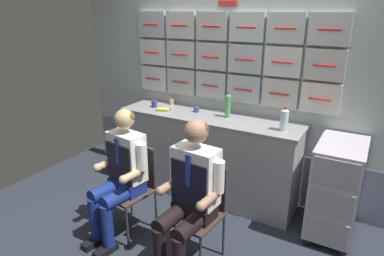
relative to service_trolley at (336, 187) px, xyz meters
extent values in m
cube|color=#ABB6B7|center=(-1.12, 0.37, 0.58)|extent=(4.20, 0.06, 2.15)
cube|color=slate|center=(-1.12, 0.34, -0.20)|extent=(4.12, 0.01, 0.58)
cube|color=silver|center=(-2.23, 0.31, 0.73)|extent=(0.36, 0.06, 0.29)
cylinder|color=red|center=(-2.23, 0.28, 0.73)|extent=(0.20, 0.01, 0.01)
cube|color=#A9B1AE|center=(-1.84, 0.31, 0.73)|extent=(0.36, 0.06, 0.29)
cylinder|color=red|center=(-1.84, 0.28, 0.73)|extent=(0.20, 0.01, 0.01)
cube|color=#ACB1B8|center=(-1.45, 0.31, 0.73)|extent=(0.36, 0.06, 0.29)
cylinder|color=red|center=(-1.45, 0.28, 0.73)|extent=(0.20, 0.01, 0.01)
cube|color=#ABADB2|center=(-1.06, 0.31, 0.73)|extent=(0.36, 0.06, 0.29)
cylinder|color=red|center=(-1.06, 0.28, 0.73)|extent=(0.20, 0.01, 0.01)
cube|color=#BCBAB5|center=(-0.67, 0.31, 0.73)|extent=(0.36, 0.06, 0.29)
cylinder|color=red|center=(-0.67, 0.28, 0.73)|extent=(0.20, 0.01, 0.01)
cube|color=silver|center=(-0.28, 0.31, 0.73)|extent=(0.36, 0.06, 0.29)
cylinder|color=red|center=(-0.28, 0.28, 0.73)|extent=(0.20, 0.01, 0.01)
cube|color=silver|center=(-2.23, 0.31, 1.05)|extent=(0.36, 0.06, 0.29)
cylinder|color=red|center=(-2.23, 0.28, 1.05)|extent=(0.20, 0.01, 0.01)
cube|color=#B8BFBE|center=(-1.84, 0.31, 1.05)|extent=(0.36, 0.06, 0.29)
cylinder|color=red|center=(-1.84, 0.28, 1.05)|extent=(0.20, 0.01, 0.01)
cube|color=#B3AFB4|center=(-1.45, 0.31, 1.05)|extent=(0.36, 0.06, 0.29)
cylinder|color=red|center=(-1.45, 0.28, 1.05)|extent=(0.20, 0.01, 0.01)
cube|color=#AAB3BA|center=(-1.06, 0.31, 1.05)|extent=(0.36, 0.06, 0.29)
cylinder|color=red|center=(-1.06, 0.28, 1.05)|extent=(0.20, 0.01, 0.01)
cube|color=silver|center=(-0.67, 0.31, 1.05)|extent=(0.36, 0.06, 0.29)
cylinder|color=red|center=(-0.67, 0.28, 1.05)|extent=(0.20, 0.01, 0.01)
cube|color=#B9B6B6|center=(-0.28, 0.31, 1.05)|extent=(0.36, 0.06, 0.29)
cylinder|color=red|center=(-0.28, 0.28, 1.05)|extent=(0.20, 0.01, 0.01)
cube|color=#ABB1B9|center=(-2.23, 0.31, 1.37)|extent=(0.36, 0.06, 0.29)
cylinder|color=red|center=(-2.23, 0.28, 1.37)|extent=(0.20, 0.01, 0.01)
cube|color=beige|center=(-1.84, 0.31, 1.37)|extent=(0.36, 0.06, 0.29)
cylinder|color=red|center=(-1.84, 0.28, 1.37)|extent=(0.20, 0.01, 0.01)
cube|color=#AFADAF|center=(-1.45, 0.31, 1.37)|extent=(0.36, 0.06, 0.29)
cylinder|color=red|center=(-1.45, 0.28, 1.37)|extent=(0.20, 0.01, 0.01)
cube|color=#B6BFC4|center=(-1.06, 0.31, 1.37)|extent=(0.36, 0.06, 0.29)
cylinder|color=red|center=(-1.06, 0.28, 1.37)|extent=(0.20, 0.01, 0.01)
cube|color=#B3BABA|center=(-0.67, 0.31, 1.37)|extent=(0.36, 0.06, 0.29)
cylinder|color=red|center=(-0.67, 0.28, 1.37)|extent=(0.20, 0.01, 0.01)
cube|color=#B2B4B6|center=(-0.28, 0.31, 1.37)|extent=(0.36, 0.06, 0.29)
cylinder|color=red|center=(-0.28, 0.28, 1.37)|extent=(0.20, 0.01, 0.01)
cube|color=red|center=(-1.29, 0.33, 1.59)|extent=(0.20, 0.02, 0.05)
cube|color=#99989D|center=(-1.36, 0.08, -0.04)|extent=(1.99, 0.52, 0.91)
cube|color=gray|center=(-1.36, 0.08, 0.43)|extent=(2.03, 0.53, 0.03)
sphere|color=black|center=(-0.15, -0.27, -0.46)|extent=(0.07, 0.07, 0.07)
sphere|color=black|center=(0.16, -0.27, -0.46)|extent=(0.07, 0.07, 0.07)
sphere|color=black|center=(-0.15, 0.28, -0.46)|extent=(0.07, 0.07, 0.07)
sphere|color=black|center=(0.16, 0.28, -0.46)|extent=(0.07, 0.07, 0.07)
cube|color=silver|center=(0.00, 0.00, 0.00)|extent=(0.40, 0.64, 0.85)
cube|color=#AEA5B2|center=(0.00, -0.32, -0.28)|extent=(0.35, 0.01, 0.23)
cube|color=#AEA5B2|center=(0.00, -0.32, 0.00)|extent=(0.35, 0.01, 0.23)
cube|color=#AEA5B2|center=(0.00, -0.32, 0.29)|extent=(0.35, 0.01, 0.23)
cylinder|color=#28282D|center=(0.00, -0.30, 0.41)|extent=(0.32, 0.02, 0.02)
cylinder|color=#2D2D33|center=(-1.89, -1.06, -0.29)|extent=(0.02, 0.02, 0.41)
cylinder|color=#2D2D33|center=(-1.54, -1.11, -0.29)|extent=(0.02, 0.02, 0.41)
cylinder|color=#2D2D33|center=(-1.84, -0.70, -0.29)|extent=(0.02, 0.02, 0.41)
cylinder|color=#2D2D33|center=(-1.48, -0.76, -0.29)|extent=(0.02, 0.02, 0.41)
cube|color=#3B2D26|center=(-1.69, -0.91, -0.07)|extent=(0.46, 0.46, 0.02)
cube|color=#3B2D26|center=(-1.66, -0.72, 0.14)|extent=(0.37, 0.08, 0.40)
cylinder|color=#2D2D33|center=(-1.84, -0.70, 0.14)|extent=(0.02, 0.02, 0.40)
cylinder|color=#2D2D33|center=(-1.48, -0.76, 0.14)|extent=(0.02, 0.02, 0.40)
cube|color=black|center=(-1.83, -1.25, -0.46)|extent=(0.12, 0.23, 0.06)
cube|color=black|center=(-1.66, -1.28, -0.46)|extent=(0.12, 0.23, 0.06)
cylinder|color=navy|center=(-1.82, -1.21, -0.23)|extent=(0.10, 0.10, 0.40)
cylinder|color=navy|center=(-1.65, -1.24, -0.23)|extent=(0.10, 0.10, 0.40)
cylinder|color=navy|center=(-1.80, -1.05, -0.01)|extent=(0.18, 0.37, 0.13)
cylinder|color=navy|center=(-1.63, -1.08, -0.01)|extent=(0.18, 0.37, 0.13)
cube|color=navy|center=(-1.69, -0.91, 0.00)|extent=(0.34, 0.25, 0.12)
cube|color=white|center=(-1.69, -0.89, 0.28)|extent=(0.36, 0.24, 0.45)
cube|color=black|center=(-1.70, -0.99, 0.25)|extent=(0.31, 0.06, 0.36)
cube|color=navy|center=(-1.70, -0.99, 0.36)|extent=(0.04, 0.01, 0.25)
cylinder|color=white|center=(-1.88, -0.86, 0.33)|extent=(0.08, 0.08, 0.24)
cylinder|color=tan|center=(-1.88, -0.96, 0.19)|extent=(0.10, 0.23, 0.07)
sphere|color=tan|center=(-1.89, -1.06, 0.19)|extent=(0.08, 0.08, 0.08)
cylinder|color=white|center=(-1.49, -0.92, 0.33)|extent=(0.08, 0.08, 0.24)
cylinder|color=tan|center=(-1.53, -1.02, 0.19)|extent=(0.10, 0.23, 0.07)
sphere|color=tan|center=(-1.54, -1.12, 0.19)|extent=(0.08, 0.08, 0.08)
sphere|color=tan|center=(-1.69, -0.89, 0.64)|extent=(0.18, 0.18, 0.18)
ellipsoid|color=brown|center=(-1.68, -0.88, 0.65)|extent=(0.20, 0.18, 0.12)
cylinder|color=#2D2D33|center=(-1.15, -1.11, -0.29)|extent=(0.02, 0.02, 0.41)
cylinder|color=#2D2D33|center=(-1.12, -0.75, -0.29)|extent=(0.02, 0.02, 0.41)
cylinder|color=#2D2D33|center=(-0.76, -0.78, -0.29)|extent=(0.02, 0.02, 0.41)
cube|color=#3B2D26|center=(-0.95, -0.95, -0.07)|extent=(0.43, 0.43, 0.02)
cube|color=#3B2D26|center=(-0.94, -0.76, 0.14)|extent=(0.37, 0.06, 0.40)
cylinder|color=#2D2D33|center=(-1.12, -0.75, 0.14)|extent=(0.02, 0.02, 0.40)
cylinder|color=#2D2D33|center=(-0.76, -0.78, 0.14)|extent=(0.02, 0.02, 0.40)
cylinder|color=black|center=(-1.07, -1.28, -0.23)|extent=(0.10, 0.10, 0.40)
cylinder|color=black|center=(-1.06, -1.11, -0.01)|extent=(0.16, 0.39, 0.13)
cylinder|color=black|center=(-0.87, -1.12, -0.01)|extent=(0.16, 0.39, 0.13)
cube|color=black|center=(-0.95, -0.95, 0.00)|extent=(0.35, 0.23, 0.12)
cube|color=white|center=(-0.95, -0.93, 0.30)|extent=(0.37, 0.23, 0.48)
cube|color=black|center=(-0.96, -1.03, 0.26)|extent=(0.33, 0.04, 0.38)
cube|color=navy|center=(-0.96, -1.04, 0.38)|extent=(0.04, 0.01, 0.27)
cylinder|color=white|center=(-1.16, -0.91, 0.35)|extent=(0.08, 0.08, 0.26)
cylinder|color=#A07357|center=(-1.15, -1.02, 0.20)|extent=(0.09, 0.24, 0.07)
sphere|color=#A07357|center=(-1.16, -1.12, 0.20)|extent=(0.08, 0.08, 0.08)
cylinder|color=white|center=(-0.74, -0.94, 0.35)|extent=(0.08, 0.08, 0.26)
cylinder|color=#A07357|center=(-0.77, -1.05, 0.20)|extent=(0.09, 0.24, 0.07)
sphere|color=#A07357|center=(-0.78, -1.16, 0.20)|extent=(0.08, 0.08, 0.08)
sphere|color=#A07357|center=(-0.95, -0.93, 0.67)|extent=(0.19, 0.19, 0.19)
ellipsoid|color=brown|center=(-0.95, -0.91, 0.68)|extent=(0.20, 0.18, 0.13)
cylinder|color=#4C9751|center=(-1.16, 0.14, 0.57)|extent=(0.06, 0.06, 0.23)
cone|color=#4C9751|center=(-1.16, 0.14, 0.69)|extent=(0.06, 0.06, 0.02)
cylinder|color=blue|center=(-1.16, 0.14, 0.72)|extent=(0.03, 0.03, 0.02)
cylinder|color=silver|center=(-0.53, 0.02, 0.55)|extent=(0.08, 0.08, 0.20)
cone|color=silver|center=(-0.53, 0.02, 0.66)|extent=(0.08, 0.08, 0.02)
cylinder|color=red|center=(-0.53, 0.02, 0.68)|extent=(0.03, 0.03, 0.02)
cylinder|color=tan|center=(-1.95, 0.27, 0.48)|extent=(0.06, 0.06, 0.06)
cylinder|color=#382114|center=(-1.95, 0.27, 0.51)|extent=(0.05, 0.05, 0.01)
cylinder|color=navy|center=(-1.54, 0.14, 0.48)|extent=(0.06, 0.06, 0.06)
cylinder|color=#382114|center=(-1.54, 0.14, 0.50)|extent=(0.05, 0.05, 0.01)
cylinder|color=navy|center=(-2.06, 0.06, 0.49)|extent=(0.06, 0.06, 0.08)
cylinder|color=#382114|center=(-2.06, 0.06, 0.53)|extent=(0.05, 0.05, 0.01)
ellipsoid|color=yellow|center=(-1.89, -0.02, 0.47)|extent=(0.17, 0.10, 0.04)
cylinder|color=#4C3819|center=(-1.81, 0.02, 0.47)|extent=(0.01, 0.01, 0.02)
camera|label=1|loc=(0.19, -2.98, 1.54)|focal=31.26mm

